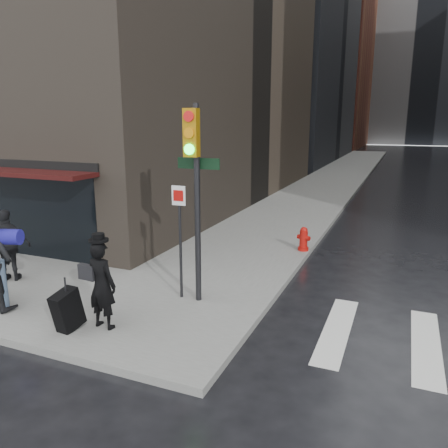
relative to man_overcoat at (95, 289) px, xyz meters
The scene contains 8 objects.
ground 1.53m from the man_overcoat, 53.88° to the left, with size 140.00×140.00×0.00m, color black.
sidewalk_left 28.00m from the man_overcoat, 88.54° to the left, with size 4.00×50.00×0.15m, color slate.
bldg_left_far 65.29m from the man_overcoat, 101.04° to the left, with size 22.00×20.00×26.00m, color brown.
bldg_distant 80.68m from the man_overcoat, 85.14° to the left, with size 40.00×12.00×32.00m, color #66625F.
man_overcoat is the anchor object (origin of this frame).
man_greycoat 3.81m from the man_overcoat, 160.63° to the left, with size 1.12×0.88×1.78m.
traffic_light 2.91m from the man_overcoat, 57.39° to the left, with size 1.05×0.47×4.19m.
fire_hydrant 7.02m from the man_overcoat, 68.98° to the left, with size 0.43×0.32×0.73m.
Camera 1 is at (4.47, -7.11, 4.01)m, focal length 35.00 mm.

